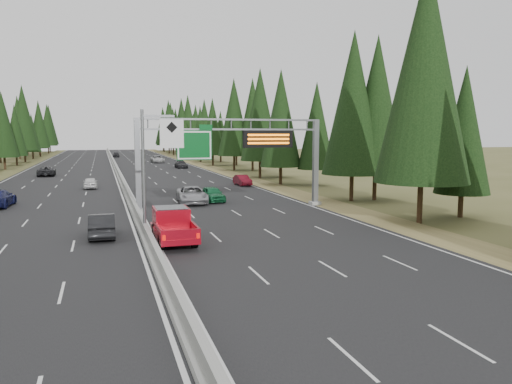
{
  "coord_description": "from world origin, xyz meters",
  "views": [
    {
      "loc": [
        -2.5,
        -6.89,
        6.56
      ],
      "look_at": [
        5.85,
        20.0,
        3.28
      ],
      "focal_mm": 35.0,
      "sensor_mm": 36.0,
      "label": 1
    }
  ],
  "objects": [
    {
      "name": "car_ahead_far",
      "position": [
        1.5,
        139.27,
        0.81
      ],
      "size": [
        1.98,
        4.37,
        1.46
      ],
      "primitive_type": "imported",
      "rotation": [
        0.0,
        0.0,
        -0.06
      ],
      "color": "black",
      "rests_on": "road"
    },
    {
      "name": "silver_minivan",
      "position": [
        5.55,
        39.44,
        0.87
      ],
      "size": [
        2.96,
        5.82,
        1.58
      ],
      "primitive_type": "imported",
      "rotation": [
        0.0,
        0.0,
        -0.06
      ],
      "color": "#9A9A9E",
      "rests_on": "road"
    },
    {
      "name": "car_ahead_dkred",
      "position": [
        14.5,
        53.71,
        0.74
      ],
      "size": [
        1.57,
        4.07,
        1.32
      ],
      "primitive_type": "imported",
      "rotation": [
        0.0,
        0.0,
        0.04
      ],
      "color": "#5F0D19",
      "rests_on": "road"
    },
    {
      "name": "road",
      "position": [
        0.0,
        80.0,
        0.04
      ],
      "size": [
        32.0,
        260.0,
        0.08
      ],
      "primitive_type": "cube",
      "color": "black",
      "rests_on": "ground"
    },
    {
      "name": "car_ahead_white",
      "position": [
        9.73,
        108.41,
        0.89
      ],
      "size": [
        2.97,
        5.94,
        1.62
      ],
      "primitive_type": "imported",
      "rotation": [
        0.0,
        0.0,
        0.05
      ],
      "color": "#B4B4B4",
      "rests_on": "road"
    },
    {
      "name": "hov_sign_pole",
      "position": [
        0.58,
        24.97,
        4.72
      ],
      "size": [
        2.8,
        0.5,
        8.0
      ],
      "color": "slate",
      "rests_on": "road"
    },
    {
      "name": "car_onc_near",
      "position": [
        -2.6,
        25.61,
        0.83
      ],
      "size": [
        1.61,
        4.54,
        1.49
      ],
      "primitive_type": "imported",
      "rotation": [
        0.0,
        0.0,
        3.13
      ],
      "color": "black",
      "rests_on": "road"
    },
    {
      "name": "shoulder_left",
      "position": [
        -17.8,
        80.0,
        0.03
      ],
      "size": [
        3.6,
        260.0,
        0.06
      ],
      "primitive_type": "cube",
      "color": "#4D4E24",
      "rests_on": "ground"
    },
    {
      "name": "tree_row_right",
      "position": [
        22.15,
        78.87,
        9.48
      ],
      "size": [
        11.63,
        241.84,
        18.95
      ],
      "color": "black",
      "rests_on": "ground"
    },
    {
      "name": "median_barrier",
      "position": [
        0.0,
        80.0,
        0.41
      ],
      "size": [
        0.7,
        260.0,
        0.85
      ],
      "color": "gray",
      "rests_on": "road"
    },
    {
      "name": "car_ahead_green",
      "position": [
        7.63,
        40.0,
        0.81
      ],
      "size": [
        2.09,
        4.4,
        1.45
      ],
      "primitive_type": "imported",
      "rotation": [
        0.0,
        0.0,
        0.09
      ],
      "color": "#166438",
      "rests_on": "road"
    },
    {
      "name": "shoulder_right",
      "position": [
        17.8,
        80.0,
        0.03
      ],
      "size": [
        3.6,
        260.0,
        0.06
      ],
      "primitive_type": "cube",
      "color": "olive",
      "rests_on": "ground"
    },
    {
      "name": "car_onc_white",
      "position": [
        -3.87,
        55.67,
        0.76
      ],
      "size": [
        1.61,
        3.98,
        1.36
      ],
      "primitive_type": "imported",
      "rotation": [
        0.0,
        0.0,
        3.14
      ],
      "color": "silver",
      "rests_on": "road"
    },
    {
      "name": "red_pickup",
      "position": [
        1.5,
        23.25,
        1.18
      ],
      "size": [
        2.18,
        6.12,
        1.99
      ],
      "color": "black",
      "rests_on": "road"
    },
    {
      "name": "car_onc_far",
      "position": [
        -10.73,
        76.63,
        0.84
      ],
      "size": [
        2.68,
        5.56,
        1.53
      ],
      "primitive_type": "imported",
      "rotation": [
        0.0,
        0.0,
        3.17
      ],
      "color": "black",
      "rests_on": "road"
    },
    {
      "name": "sign_gantry",
      "position": [
        8.92,
        34.88,
        5.27
      ],
      "size": [
        16.75,
        0.98,
        7.8
      ],
      "color": "slate",
      "rests_on": "road"
    },
    {
      "name": "car_ahead_dkgrey",
      "position": [
        12.04,
        88.35,
        0.79
      ],
      "size": [
        2.13,
        4.96,
        1.42
      ],
      "primitive_type": "imported",
      "rotation": [
        0.0,
        0.0,
        0.03
      ],
      "color": "black",
      "rests_on": "road"
    }
  ]
}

